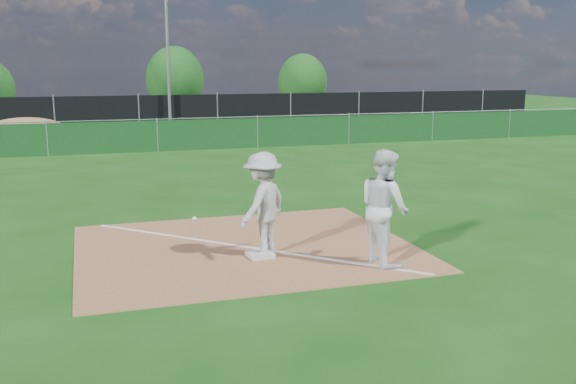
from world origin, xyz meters
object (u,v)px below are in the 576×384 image
Objects in this scene: car_mid at (129,111)px; tree_right at (303,82)px; first_base at (260,254)px; runner at (384,207)px; car_left at (34,115)px; tree_mid at (175,80)px; play_at_first at (263,204)px; car_right at (223,110)px; light_pole at (168,50)px.

tree_right reaches higher than car_mid.
runner is (1.90, -0.92, 0.91)m from first_base.
car_left is 0.88× the size of tree_mid.
car_mid is at bearing 90.77° from play_at_first.
play_at_first is 26.94m from car_left.
car_left is 0.98× the size of tree_right.
car_left is 0.80× the size of car_right.
tree_mid is (3.21, 33.19, 2.27)m from first_base.
car_mid is 1.00× the size of tree_mid.
runner is (0.49, -23.29, -3.02)m from light_pole.
play_at_first is 2.09m from runner.
light_pole is 4.10× the size of runner.
light_pole is at bearing -5.17° from runner.
runner reaches higher than car_right.
light_pole is 1.77× the size of tree_mid.
light_pole is at bearing -136.40° from car_mid.
light_pole reaches higher than play_at_first.
tree_right is (11.94, 32.52, 1.17)m from play_at_first.
first_base is at bearing -95.52° from tree_mid.
runner is (1.81, -1.03, 0.05)m from play_at_first.
car_right reaches higher than car_left.
light_pole is 1.96× the size of tree_right.
light_pole is 23.49m from runner.
car_right is at bearing 47.92° from light_pole.
car_right is 7.27m from tree_mid.
tree_mid is 1.11× the size of tree_right.
car_mid is 13.67m from tree_right.
car_mid reaches higher than car_left.
tree_mid reaches higher than play_at_first.
tree_mid is at bearing 84.48° from first_base.
first_base is at bearing 57.79° from runner.
play_at_first is at bearing -93.40° from light_pole.
tree_right is at bearing -48.85° from car_left.
light_pole is 1.77× the size of car_mid.
light_pole is at bearing 86.60° from play_at_first.
car_right is (3.57, 3.95, -3.27)m from light_pole.
car_left is at bearing 148.22° from light_pole.
first_base is 27.03m from car_left.
play_at_first is (-1.32, -22.26, -3.07)m from light_pole.
car_right reaches higher than first_base.
light_pole is 22.51m from play_at_first.
light_pole is at bearing -100.11° from car_left.
car_right is at bearing -12.83° from runner.
tree_right is at bearing 69.77° from first_base.
car_left is (-5.27, 26.51, 0.63)m from first_base.
play_at_first is at bearing -156.37° from car_mid.
light_pole is at bearing 86.40° from first_base.
runner is 27.81m from car_mid.
car_mid is at bearing -64.88° from car_left.
car_left is 5.01m from car_mid.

